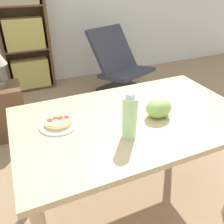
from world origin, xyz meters
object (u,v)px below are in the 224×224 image
(bookshelf, at_px, (23,32))
(side_table, at_px, (8,112))
(drink_bottle, at_px, (130,117))
(pizza_on_plate, at_px, (58,123))
(grape_bunch, at_px, (159,108))
(lounge_chair_far, at_px, (121,75))

(bookshelf, height_order, side_table, bookshelf)
(drink_bottle, distance_m, bookshelf, 2.62)
(pizza_on_plate, xyz_separation_m, bookshelf, (0.06, 2.36, 0.02))
(pizza_on_plate, bearing_deg, grape_bunch, -14.24)
(lounge_chair_far, distance_m, bookshelf, 1.43)
(drink_bottle, bearing_deg, grape_bunch, 23.02)
(bookshelf, xyz_separation_m, side_table, (-0.37, -1.14, -0.54))
(lounge_chair_far, height_order, bookshelf, bookshelf)
(drink_bottle, bearing_deg, side_table, 112.98)
(pizza_on_plate, relative_size, bookshelf, 0.12)
(lounge_chair_far, bearing_deg, bookshelf, 125.96)
(grape_bunch, bearing_deg, side_table, 122.47)
(drink_bottle, height_order, side_table, drink_bottle)
(side_table, bearing_deg, grape_bunch, -57.53)
(grape_bunch, relative_size, lounge_chair_far, 0.17)
(grape_bunch, bearing_deg, pizza_on_plate, 165.76)
(grape_bunch, bearing_deg, bookshelf, 101.29)
(drink_bottle, xyz_separation_m, side_table, (-0.62, 1.47, -0.62))
(grape_bunch, height_order, lounge_chair_far, grape_bunch)
(bookshelf, relative_size, side_table, 3.11)
(drink_bottle, xyz_separation_m, lounge_chair_far, (0.85, 1.87, -0.61))
(pizza_on_plate, xyz_separation_m, lounge_chair_far, (1.17, 1.62, -0.51))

